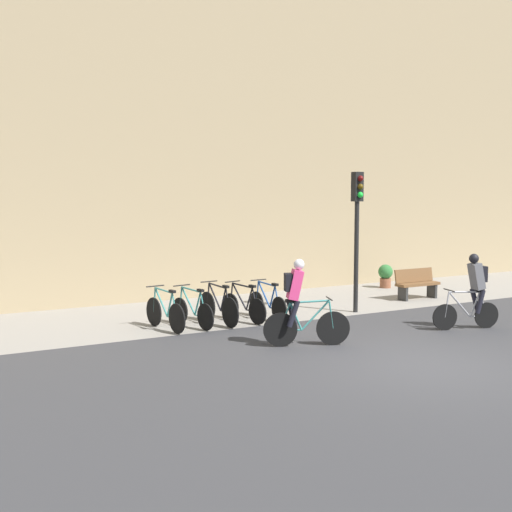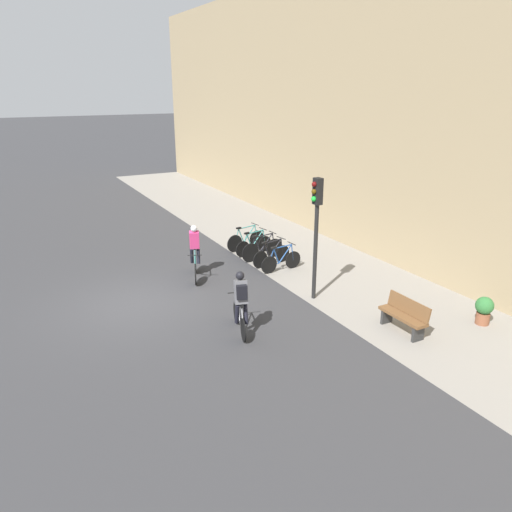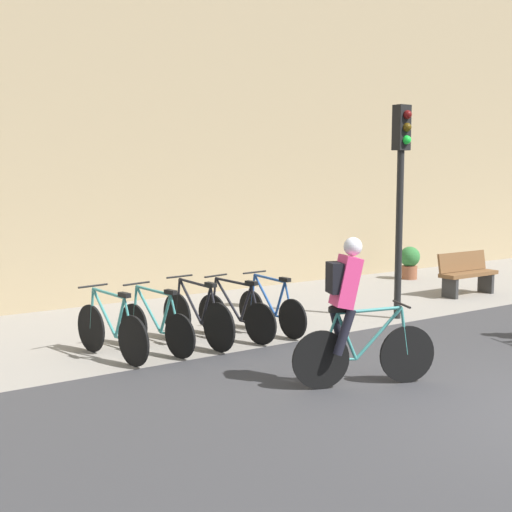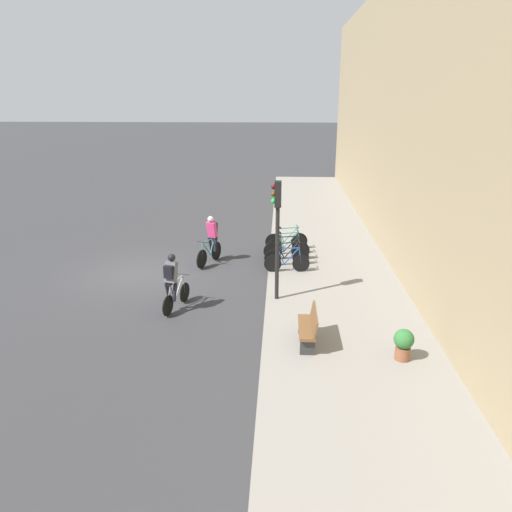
% 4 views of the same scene
% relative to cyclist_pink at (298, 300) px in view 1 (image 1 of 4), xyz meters
% --- Properties ---
extents(ground, '(200.00, 200.00, 0.00)m').
position_rel_cyclist_pink_xyz_m(ground, '(1.29, -2.35, -0.95)').
color(ground, '#333335').
extents(kerb_strip, '(44.00, 4.50, 0.01)m').
position_rel_cyclist_pink_xyz_m(kerb_strip, '(1.29, 4.40, -0.94)').
color(kerb_strip, gray).
rests_on(kerb_strip, ground).
extents(building_facade, '(44.00, 0.60, 10.49)m').
position_rel_cyclist_pink_xyz_m(building_facade, '(1.29, 6.95, 4.30)').
color(building_facade, '#9E8966').
rests_on(building_facade, ground).
extents(cyclist_pink, '(1.69, 0.73, 1.79)m').
position_rel_cyclist_pink_xyz_m(cyclist_pink, '(0.00, 0.00, 0.00)').
color(cyclist_pink, black).
rests_on(cyclist_pink, ground).
extents(cyclist_grey, '(1.61, 0.62, 1.74)m').
position_rel_cyclist_pink_xyz_m(cyclist_grey, '(4.45, -0.51, 0.00)').
color(cyclist_grey, black).
rests_on(cyclist_grey, ground).
extents(parked_bike_0, '(0.46, 1.72, 0.97)m').
position_rel_cyclist_pink_xyz_m(parked_bike_0, '(-1.81, 2.82, -0.54)').
color(parked_bike_0, black).
rests_on(parked_bike_0, ground).
extents(parked_bike_1, '(0.48, 1.66, 0.95)m').
position_rel_cyclist_pink_xyz_m(parked_bike_1, '(-1.13, 2.82, -0.56)').
color(parked_bike_1, black).
rests_on(parked_bike_1, ground).
extents(parked_bike_2, '(0.46, 1.77, 0.99)m').
position_rel_cyclist_pink_xyz_m(parked_bike_2, '(-0.45, 2.82, -0.53)').
color(parked_bike_2, black).
rests_on(parked_bike_2, ground).
extents(parked_bike_3, '(0.49, 1.66, 0.95)m').
position_rel_cyclist_pink_xyz_m(parked_bike_3, '(0.22, 2.82, -0.56)').
color(parked_bike_3, black).
rests_on(parked_bike_3, ground).
extents(parked_bike_4, '(0.46, 1.63, 0.94)m').
position_rel_cyclist_pink_xyz_m(parked_bike_4, '(0.90, 2.82, -0.56)').
color(parked_bike_4, black).
rests_on(parked_bike_4, ground).
extents(traffic_light_pole, '(0.26, 0.30, 3.67)m').
position_rel_cyclist_pink_xyz_m(traffic_light_pole, '(3.38, 2.47, 1.59)').
color(traffic_light_pole, black).
rests_on(traffic_light_pole, ground).
extents(bench, '(1.42, 0.44, 0.89)m').
position_rel_cyclist_pink_xyz_m(bench, '(6.28, 3.33, -0.49)').
color(bench, brown).
rests_on(bench, ground).
extents(potted_plant, '(0.48, 0.48, 0.78)m').
position_rel_cyclist_pink_xyz_m(potted_plant, '(6.97, 5.54, -0.51)').
color(potted_plant, brown).
rests_on(potted_plant, ground).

